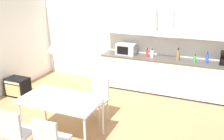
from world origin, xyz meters
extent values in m
cube|color=#9E754C|center=(0.00, 0.00, -0.01)|extent=(8.05, 7.64, 0.02)
cube|color=white|center=(0.00, 2.60, 1.26)|extent=(6.44, 0.10, 2.52)
cube|color=#333333|center=(0.88, 2.25, 0.03)|extent=(3.01, 0.54, 0.05)
cube|color=silver|center=(0.88, 2.25, 0.45)|extent=(3.13, 0.59, 0.80)
cube|color=#4C4742|center=(0.88, 2.25, 0.87)|extent=(3.15, 0.61, 0.03)
cube|color=silver|center=(-0.42, 1.94, 0.65)|extent=(0.01, 0.01, 0.14)
cube|color=silver|center=(0.10, 1.94, 0.65)|extent=(0.01, 0.01, 0.14)
cube|color=silver|center=(0.62, 1.94, 0.65)|extent=(0.01, 0.01, 0.14)
cube|color=silver|center=(1.14, 1.94, 0.65)|extent=(0.01, 0.01, 0.14)
cube|color=silver|center=(0.88, 2.53, 1.12)|extent=(3.13, 0.02, 0.48)
cube|color=silver|center=(-0.04, 2.38, 1.71)|extent=(1.28, 0.34, 0.59)
cube|color=silver|center=(1.81, 2.38, 1.71)|extent=(1.28, 0.34, 0.59)
cube|color=#B7BABF|center=(0.88, 2.36, 1.46)|extent=(0.58, 0.40, 0.10)
cube|color=#B7BABF|center=(0.88, 2.47, 1.73)|extent=(0.20, 0.16, 0.54)
cube|color=#ADADB2|center=(-0.10, 2.25, 1.02)|extent=(0.48, 0.34, 0.28)
cube|color=black|center=(-0.14, 2.08, 1.02)|extent=(0.29, 0.01, 0.20)
cube|color=black|center=(2.18, 2.25, 0.89)|extent=(0.18, 0.18, 0.02)
cylinder|color=black|center=(2.18, 2.24, 0.96)|extent=(0.12, 0.12, 0.12)
cube|color=black|center=(2.18, 2.31, 1.03)|extent=(0.16, 0.08, 0.30)
cylinder|color=blue|center=(1.83, 2.23, 0.99)|extent=(0.07, 0.07, 0.22)
cylinder|color=black|center=(1.83, 2.23, 1.12)|extent=(0.03, 0.03, 0.05)
cylinder|color=green|center=(1.57, 2.19, 0.96)|extent=(0.06, 0.06, 0.16)
cylinder|color=black|center=(1.57, 2.19, 1.06)|extent=(0.02, 0.02, 0.03)
cylinder|color=brown|center=(1.19, 2.20, 1.00)|extent=(0.08, 0.08, 0.25)
cylinder|color=black|center=(1.19, 2.20, 1.16)|extent=(0.03, 0.03, 0.05)
cylinder|color=white|center=(0.57, 2.24, 0.97)|extent=(0.08, 0.08, 0.17)
cylinder|color=black|center=(0.57, 2.24, 1.07)|extent=(0.03, 0.03, 0.04)
cylinder|color=red|center=(0.44, 2.24, 0.97)|extent=(0.06, 0.06, 0.18)
cylinder|color=black|center=(0.44, 2.24, 1.08)|extent=(0.02, 0.02, 0.04)
cube|color=white|center=(-0.34, -0.38, 0.74)|extent=(1.35, 0.78, 0.04)
cylinder|color=silver|center=(-0.96, -0.71, 0.36)|extent=(0.04, 0.04, 0.72)
cylinder|color=silver|center=(0.28, -0.71, 0.36)|extent=(0.04, 0.04, 0.72)
cylinder|color=silver|center=(-0.96, -0.04, 0.36)|extent=(0.04, 0.04, 0.72)
cylinder|color=silver|center=(0.28, -0.04, 0.36)|extent=(0.04, 0.04, 0.72)
cube|color=#B2B2B7|center=(-0.04, 0.32, 0.45)|extent=(0.43, 0.43, 0.04)
cube|color=#B2B2B7|center=(-0.02, 0.50, 0.67)|extent=(0.38, 0.07, 0.40)
cylinder|color=silver|center=(0.12, 0.13, 0.21)|extent=(0.02, 0.02, 0.43)
cylinder|color=silver|center=(-0.22, 0.16, 0.21)|extent=(0.02, 0.02, 0.43)
cylinder|color=silver|center=(0.15, 0.47, 0.21)|extent=(0.02, 0.02, 0.43)
cylinder|color=silver|center=(-0.19, 0.50, 0.21)|extent=(0.02, 0.02, 0.43)
cube|color=#B2B2B7|center=(-0.65, -1.07, 0.45)|extent=(0.42, 0.42, 0.04)
cube|color=#B2B2B7|center=(-0.64, -1.25, 0.67)|extent=(0.38, 0.06, 0.40)
cylinder|color=silver|center=(-0.82, -0.90, 0.21)|extent=(0.02, 0.02, 0.43)
cube|color=#B2B2B7|center=(-0.03, -1.25, 0.67)|extent=(0.38, 0.06, 0.40)
cube|color=black|center=(-2.33, 0.72, 0.22)|extent=(0.52, 0.36, 0.44)
cube|color=tan|center=(-2.33, 0.54, 0.19)|extent=(0.44, 0.01, 0.29)
cube|color=beige|center=(-2.33, 0.54, 0.39)|extent=(0.44, 0.01, 0.05)
cone|color=silver|center=(-0.34, -0.38, 1.69)|extent=(0.32, 0.32, 0.22)
camera|label=1|loc=(1.90, -3.56, 2.57)|focal=40.00mm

